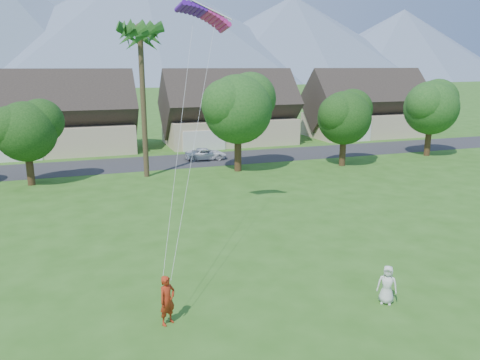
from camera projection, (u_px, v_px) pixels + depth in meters
name	position (u px, v px, depth m)	size (l,w,h in m)	color
street	(160.00, 162.00, 45.34)	(90.00, 7.00, 0.01)	#2D2D30
kite_flyer	(167.00, 300.00, 16.79)	(0.68, 0.44, 1.86)	#A12A12
watcher	(387.00, 285.00, 18.30)	(0.77, 0.50, 1.57)	silver
parked_car	(206.00, 154.00, 46.67)	(1.89, 4.09, 1.14)	white
mountain_ridge	(106.00, 27.00, 249.29)	(540.00, 240.00, 70.00)	slate
houses_row	(149.00, 117.00, 52.94)	(72.75, 8.19, 8.86)	beige
tree_row	(156.00, 119.00, 38.23)	(62.27, 6.67, 8.45)	#47301C
fan_palm	(140.00, 31.00, 36.85)	(3.00, 3.00, 13.80)	#4C3D26
parafoil_kite	(204.00, 13.00, 24.57)	(2.97, 1.16, 0.50)	#5616A8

